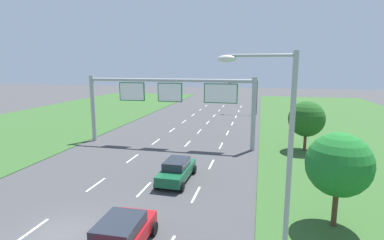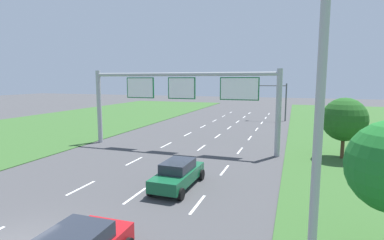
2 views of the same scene
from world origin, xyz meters
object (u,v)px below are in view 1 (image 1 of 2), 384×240
roadside_tree_mid (307,119)px  street_lamp (278,153)px  traffic_light_mast (245,91)px  car_near_red (177,170)px  roadside_tree_near (339,165)px  car_lead_silver (120,236)px  sign_gantry (171,97)px

roadside_tree_mid → street_lamp: bearing=-100.7°
traffic_light_mast → car_near_red: bearing=-95.5°
traffic_light_mast → roadside_tree_near: bearing=-79.6°
car_near_red → street_lamp: 11.80m
car_near_red → car_lead_silver: size_ratio=1.01×
car_lead_silver → sign_gantry: (-3.07, 17.64, 4.13)m
car_near_red → traffic_light_mast: bearing=85.6°
car_near_red → car_lead_silver: (-0.11, -8.52, 0.00)m
car_near_red → street_lamp: (6.23, -9.05, 4.29)m
street_lamp → car_near_red: bearing=124.5°
street_lamp → roadside_tree_mid: street_lamp is taller
roadside_tree_mid → car_lead_silver: bearing=-118.2°
roadside_tree_near → roadside_tree_mid: (0.42, 14.06, -0.17)m
street_lamp → roadside_tree_mid: bearing=79.3°
car_near_red → roadside_tree_near: 10.54m
car_near_red → sign_gantry: sign_gantry is taller
car_lead_silver → roadside_tree_mid: 21.12m
car_near_red → roadside_tree_mid: 14.18m
sign_gantry → roadside_tree_near: (12.58, -13.21, -1.66)m
car_lead_silver → sign_gantry: bearing=98.7°
car_lead_silver → roadside_tree_near: bearing=23.8°
roadside_tree_near → roadside_tree_mid: size_ratio=1.01×
car_lead_silver → street_lamp: size_ratio=0.52×
sign_gantry → roadside_tree_mid: sign_gantry is taller
street_lamp → roadside_tree_near: bearing=57.4°
car_lead_silver → traffic_light_mast: size_ratio=0.79×
roadside_tree_near → sign_gantry: bearing=133.6°
roadside_tree_mid → traffic_light_mast: bearing=108.0°
car_lead_silver → roadside_tree_mid: roadside_tree_mid is taller
roadside_tree_mid → car_near_red: bearing=-134.5°
traffic_light_mast → roadside_tree_mid: traffic_light_mast is taller
car_near_red → car_lead_silver: bearing=-89.8°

